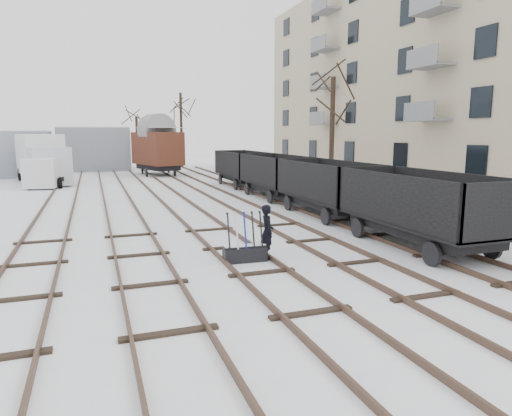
# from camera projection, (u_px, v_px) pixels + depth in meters

# --- Properties ---
(ground) EXTENTS (120.00, 120.00, 0.00)m
(ground) POSITION_uv_depth(u_px,v_px,m) (262.00, 274.00, 12.49)
(ground) COLOR white
(ground) RESTS_ON ground
(tracks) EXTENTS (13.90, 52.00, 0.16)m
(tracks) POSITION_uv_depth(u_px,v_px,m) (176.00, 202.00, 25.19)
(tracks) COLOR black
(tracks) RESTS_ON ground
(apartment_block) EXTENTS (10.12, 45.00, 16.10)m
(apartment_block) POSITION_uv_depth(u_px,v_px,m) (466.00, 70.00, 30.83)
(apartment_block) COLOR #B8A78D
(apartment_block) RESTS_ON ground
(shed_right) EXTENTS (7.00, 6.00, 4.50)m
(shed_right) POSITION_uv_depth(u_px,v_px,m) (94.00, 148.00, 47.97)
(shed_right) COLOR gray
(shed_right) RESTS_ON ground
(ground_frame) EXTENTS (1.32, 0.48, 1.49)m
(ground_frame) POSITION_uv_depth(u_px,v_px,m) (245.00, 252.00, 13.62)
(ground_frame) COLOR black
(ground_frame) RESTS_ON ground
(worker) EXTENTS (0.47, 0.65, 1.67)m
(worker) POSITION_uv_depth(u_px,v_px,m) (267.00, 232.00, 13.88)
(worker) COLOR black
(worker) RESTS_ON ground
(freight_wagon_a) EXTENTS (2.47, 6.18, 2.52)m
(freight_wagon_a) POSITION_uv_depth(u_px,v_px,m) (419.00, 219.00, 15.26)
(freight_wagon_a) COLOR black
(freight_wagon_a) RESTS_ON ground
(freight_wagon_b) EXTENTS (2.47, 6.18, 2.52)m
(freight_wagon_b) POSITION_uv_depth(u_px,v_px,m) (327.00, 195.00, 21.21)
(freight_wagon_b) COLOR black
(freight_wagon_b) RESTS_ON ground
(freight_wagon_c) EXTENTS (2.47, 6.18, 2.52)m
(freight_wagon_c) POSITION_uv_depth(u_px,v_px,m) (276.00, 182.00, 27.16)
(freight_wagon_c) COLOR black
(freight_wagon_c) RESTS_ON ground
(freight_wagon_d) EXTENTS (2.47, 6.18, 2.52)m
(freight_wagon_d) POSITION_uv_depth(u_px,v_px,m) (242.00, 173.00, 33.11)
(freight_wagon_d) COLOR black
(freight_wagon_d) RESTS_ON ground
(box_van_wagon) EXTENTS (4.54, 6.33, 4.35)m
(box_van_wagon) POSITION_uv_depth(u_px,v_px,m) (157.00, 147.00, 42.11)
(box_van_wagon) COLOR black
(box_van_wagon) RESTS_ON ground
(lorry) EXTENTS (4.08, 8.60, 3.75)m
(lorry) POSITION_uv_depth(u_px,v_px,m) (42.00, 158.00, 35.13)
(lorry) COLOR black
(lorry) RESTS_ON ground
(panel_van) EXTENTS (2.73, 5.01, 2.10)m
(panel_van) POSITION_uv_depth(u_px,v_px,m) (46.00, 172.00, 32.83)
(panel_van) COLOR silver
(panel_van) RESTS_ON ground
(tree_near) EXTENTS (0.30, 0.30, 7.21)m
(tree_near) POSITION_uv_depth(u_px,v_px,m) (332.00, 137.00, 28.27)
(tree_near) COLOR black
(tree_near) RESTS_ON ground
(tree_far_left) EXTENTS (0.30, 0.30, 5.67)m
(tree_far_left) POSITION_uv_depth(u_px,v_px,m) (137.00, 142.00, 51.28)
(tree_far_left) COLOR black
(tree_far_left) RESTS_ON ground
(tree_far_right) EXTENTS (0.30, 0.30, 8.30)m
(tree_far_right) POSITION_uv_depth(u_px,v_px,m) (181.00, 130.00, 51.29)
(tree_far_right) COLOR black
(tree_far_right) RESTS_ON ground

